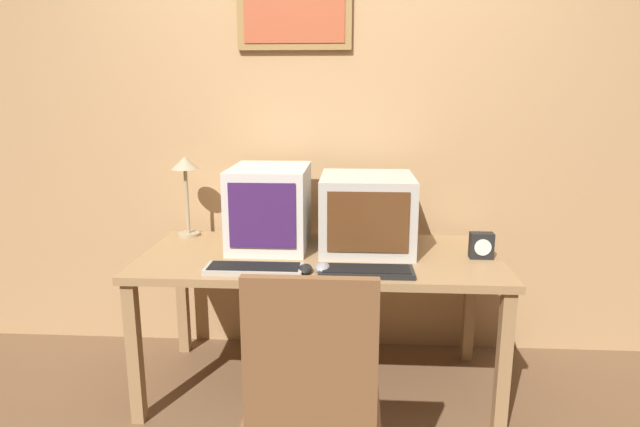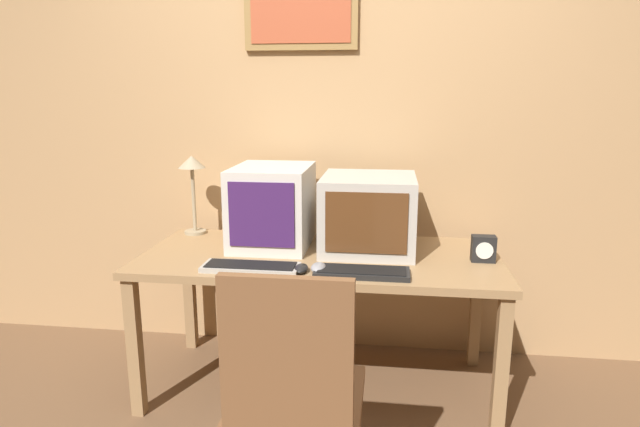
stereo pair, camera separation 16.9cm
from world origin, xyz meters
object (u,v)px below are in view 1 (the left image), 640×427
object	(u,v)px
keyboard_main	(254,269)
office_chair	(313,419)
mouse_near_keyboard	(323,268)
monitor_right	(367,212)
desk_lamp	(185,175)
monitor_left	(270,207)
desk_clock	(481,246)
keyboard_side	(366,271)
mouse_far_corner	(305,269)

from	to	relation	value
keyboard_main	office_chair	distance (m)	0.75
keyboard_main	mouse_near_keyboard	size ratio (longest dim) A/B	3.71
mouse_near_keyboard	monitor_right	bearing A→B (deg)	62.37
desk_lamp	mouse_near_keyboard	bearing A→B (deg)	-36.12
desk_lamp	monitor_right	bearing A→B (deg)	-10.59
keyboard_main	office_chair	world-z (taller)	office_chair
monitor_left	desk_clock	bearing A→B (deg)	-8.70
monitor_left	mouse_near_keyboard	size ratio (longest dim) A/B	4.22
mouse_near_keyboard	office_chair	size ratio (longest dim) A/B	0.12
keyboard_main	keyboard_side	distance (m)	0.49
keyboard_side	keyboard_main	bearing A→B (deg)	179.70
monitor_right	keyboard_main	size ratio (longest dim) A/B	1.12
monitor_left	keyboard_side	xyz separation A→B (m)	(0.47, -0.41, -0.19)
office_chair	desk_clock	bearing A→B (deg)	50.27
monitor_right	desk_clock	xyz separation A→B (m)	(0.53, -0.13, -0.12)
keyboard_side	desk_lamp	bearing A→B (deg)	149.04
monitor_left	desk_lamp	bearing A→B (deg)	161.72
desk_lamp	desk_clock	bearing A→B (deg)	-11.82
mouse_near_keyboard	desk_lamp	world-z (taller)	desk_lamp
mouse_near_keyboard	mouse_far_corner	bearing A→B (deg)	-170.31
monitor_left	monitor_right	size ratio (longest dim) A/B	1.02
monitor_left	monitor_right	distance (m)	0.48
desk_lamp	monitor_left	bearing A→B (deg)	-18.28
keyboard_side	desk_clock	xyz separation A→B (m)	(0.54, 0.26, 0.05)
desk_clock	desk_lamp	distance (m)	1.54
monitor_right	office_chair	bearing A→B (deg)	-100.74
mouse_far_corner	desk_clock	xyz separation A→B (m)	(0.80, 0.25, 0.04)
keyboard_main	keyboard_side	world-z (taller)	same
monitor_left	desk_clock	world-z (taller)	monitor_left
keyboard_main	desk_clock	xyz separation A→B (m)	(1.03, 0.25, 0.05)
keyboard_main	mouse_near_keyboard	xyz separation A→B (m)	(0.30, 0.01, 0.01)
keyboard_side	mouse_near_keyboard	world-z (taller)	mouse_near_keyboard
monitor_left	office_chair	world-z (taller)	monitor_left
keyboard_main	desk_lamp	distance (m)	0.80
monitor_right	mouse_far_corner	world-z (taller)	monitor_right
keyboard_main	mouse_near_keyboard	world-z (taller)	mouse_near_keyboard
monitor_right	mouse_far_corner	distance (m)	0.50
keyboard_side	mouse_far_corner	distance (m)	0.26
office_chair	monitor_right	bearing A→B (deg)	79.26
mouse_far_corner	mouse_near_keyboard	bearing A→B (deg)	9.69
keyboard_side	office_chair	bearing A→B (deg)	-106.54
monitor_left	desk_lamp	distance (m)	0.51
desk_lamp	office_chair	distance (m)	1.54
monitor_right	desk_lamp	size ratio (longest dim) A/B	1.11
mouse_far_corner	office_chair	bearing A→B (deg)	-82.63
monitor_left	keyboard_main	world-z (taller)	monitor_left
monitor_left	desk_clock	size ratio (longest dim) A/B	3.98
keyboard_side	mouse_far_corner	xyz separation A→B (m)	(-0.26, 0.00, 0.00)
keyboard_side	office_chair	world-z (taller)	office_chair
monitor_right	keyboard_main	distance (m)	0.65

